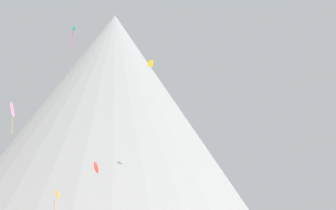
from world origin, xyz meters
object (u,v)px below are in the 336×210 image
Objects in this scene: kite_yellow_high at (151,63)px; rock_massif at (115,120)px; kite_orange_low at (57,195)px; kite_indigo_low at (79,187)px; kite_teal_high at (74,32)px; kite_pink_mid at (12,110)px; kite_red_low at (97,167)px.

rock_massif is at bearing -17.75° from kite_yellow_high.
kite_indigo_low is (0.90, 23.11, 2.13)m from kite_orange_low.
kite_indigo_low is at bearing -154.54° from kite_teal_high.
kite_orange_low is 0.87× the size of kite_pink_mid.
kite_indigo_low is (-6.16, -18.06, -17.02)m from rock_massif.
kite_teal_high is 30.93m from kite_indigo_low.
rock_massif reaches higher than kite_indigo_low.
rock_massif reaches higher than kite_orange_low.
kite_indigo_low is at bearing 29.65° from kite_red_low.
kite_pink_mid is at bearing 84.39° from kite_yellow_high.
kite_red_low is 0.34× the size of kite_pink_mid.
kite_yellow_high is at bearing -117.94° from kite_indigo_low.
kite_teal_high is (0.56, 4.64, 26.93)m from kite_orange_low.
kite_pink_mid is 25.91m from kite_indigo_low.
kite_red_low is at bearing -91.64° from rock_massif.
kite_orange_low is at bearing 97.38° from kite_yellow_high.
kite_orange_low is 0.91× the size of kite_indigo_low.
kite_teal_high reaches higher than kite_orange_low.
kite_yellow_high is (6.84, -30.37, 4.73)m from rock_massif.
kite_red_low is at bearing 66.42° from kite_pink_mid.
kite_red_low reaches higher than kite_indigo_low.
kite_red_low is (-1.31, -45.82, -15.54)m from rock_massif.
kite_teal_high is 0.77× the size of kite_pink_mid.
kite_orange_low is 27.33m from kite_teal_high.
kite_indigo_low reaches higher than kite_orange_low.
kite_pink_mid is 1.05× the size of kite_indigo_low.
kite_yellow_high is (8.16, 15.45, 20.26)m from kite_red_low.
kite_red_low is 28.22m from kite_indigo_low.
rock_massif is at bearing 159.39° from kite_pink_mid.
rock_massif is 27.00× the size of kite_teal_high.
kite_red_low is 16.88m from kite_pink_mid.
kite_teal_high is at bearing -100.09° from rock_massif.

